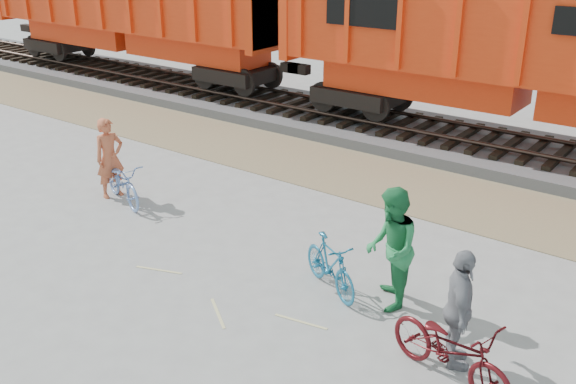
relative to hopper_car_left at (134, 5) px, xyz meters
The scene contains 12 objects.
ground 15.80m from the hopper_car_left, 35.48° to the right, with size 120.00×120.00×0.00m, color #9E9E99.
gravel_strip 13.44m from the hopper_car_left, 15.49° to the right, with size 120.00×3.00×0.02m, color #9B8B60.
ballast_bed 12.95m from the hopper_car_left, ahead, with size 120.00×4.00×0.30m, color slate.
track 12.88m from the hopper_car_left, ahead, with size 120.00×2.60×0.24m.
hopper_car_left is the anchor object (origin of this frame).
hopper_car_center 15.00m from the hopper_car_left, ahead, with size 14.00×3.13×4.65m.
bicycle_blue 12.18m from the hopper_car_left, 43.03° to the right, with size 0.63×1.81×0.95m, color #7195D3.
bicycle_teal 16.98m from the hopper_car_left, 30.54° to the right, with size 0.45×1.60×0.96m, color #186488.
bicycle_maroon 19.70m from the hopper_car_left, 29.26° to the right, with size 0.69×1.96×1.03m, color #4A0C10.
person_solo 11.67m from the hopper_car_left, 44.36° to the right, with size 0.67×0.44×1.83m, color #C05C39.
person_man 17.68m from the hopper_car_left, 28.32° to the right, with size 0.98×0.77×2.02m, color #237F44.
person_woman 19.38m from the hopper_car_left, 28.37° to the right, with size 1.04×0.43×1.78m, color gray.
Camera 1 is at (6.91, -7.51, 5.70)m, focal length 40.00 mm.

